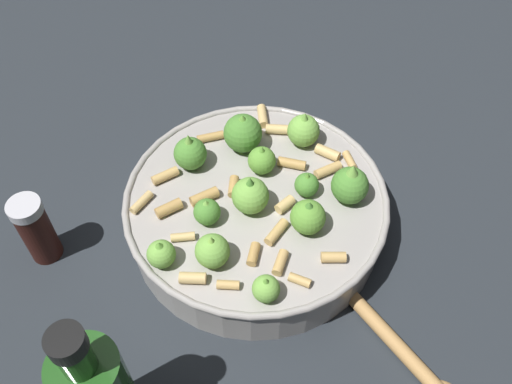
# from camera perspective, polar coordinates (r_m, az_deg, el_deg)

# --- Properties ---
(ground_plane) EXTENTS (2.40, 2.40, 0.00)m
(ground_plane) POSITION_cam_1_polar(r_m,az_deg,el_deg) (0.69, -0.00, -3.52)
(ground_plane) COLOR #23282D
(cooking_pan) EXTENTS (0.31, 0.31, 0.11)m
(cooking_pan) POSITION_cam_1_polar(r_m,az_deg,el_deg) (0.66, 0.05, -1.58)
(cooking_pan) COLOR #9E9993
(cooking_pan) RESTS_ON ground
(pepper_shaker) EXTENTS (0.04, 0.04, 0.09)m
(pepper_shaker) POSITION_cam_1_polar(r_m,az_deg,el_deg) (0.67, -21.52, -3.60)
(pepper_shaker) COLOR #33140F
(pepper_shaker) RESTS_ON ground
(wooden_spoon) EXTENTS (0.13, 0.20, 0.02)m
(wooden_spoon) POSITION_cam_1_polar(r_m,az_deg,el_deg) (0.62, 14.62, -15.38)
(wooden_spoon) COLOR #B2844C
(wooden_spoon) RESTS_ON ground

